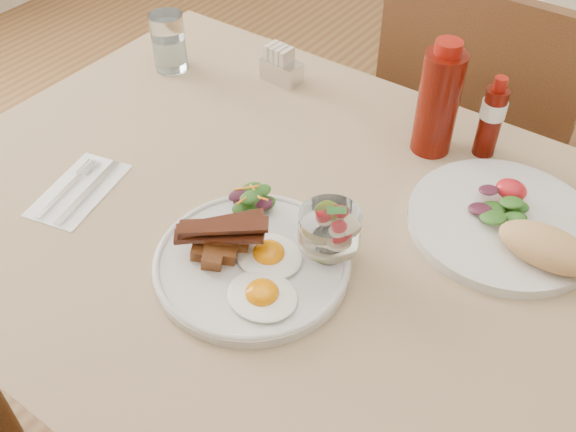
# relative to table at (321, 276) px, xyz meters

# --- Properties ---
(table) EXTENTS (1.33, 0.88, 0.75)m
(table) POSITION_rel_table_xyz_m (0.00, 0.00, 0.00)
(table) COLOR brown
(table) RESTS_ON ground
(chair_far) EXTENTS (0.42, 0.42, 0.93)m
(chair_far) POSITION_rel_table_xyz_m (0.00, 0.66, -0.14)
(chair_far) COLOR brown
(chair_far) RESTS_ON ground
(main_plate) EXTENTS (0.28, 0.28, 0.02)m
(main_plate) POSITION_rel_table_xyz_m (-0.05, -0.11, 0.10)
(main_plate) COLOR silver
(main_plate) RESTS_ON table
(fried_eggs) EXTENTS (0.16, 0.18, 0.03)m
(fried_eggs) POSITION_rel_table_xyz_m (-0.01, -0.12, 0.11)
(fried_eggs) COLOR white
(fried_eggs) RESTS_ON main_plate
(bacon_potato_pile) EXTENTS (0.13, 0.11, 0.06)m
(bacon_potato_pile) POSITION_rel_table_xyz_m (-0.09, -0.12, 0.13)
(bacon_potato_pile) COLOR brown
(bacon_potato_pile) RESTS_ON main_plate
(side_salad) EXTENTS (0.08, 0.07, 0.04)m
(side_salad) POSITION_rel_table_xyz_m (-0.11, -0.03, 0.12)
(side_salad) COLOR #194A13
(side_salad) RESTS_ON main_plate
(fruit_cup) EXTENTS (0.09, 0.09, 0.09)m
(fruit_cup) POSITION_rel_table_xyz_m (0.03, -0.04, 0.15)
(fruit_cup) COLOR white
(fruit_cup) RESTS_ON main_plate
(second_plate) EXTENTS (0.29, 0.29, 0.07)m
(second_plate) POSITION_rel_table_xyz_m (0.23, 0.17, 0.11)
(second_plate) COLOR silver
(second_plate) RESTS_ON table
(ketchup_bottle) EXTENTS (0.09, 0.09, 0.20)m
(ketchup_bottle) POSITION_rel_table_xyz_m (0.03, 0.29, 0.18)
(ketchup_bottle) COLOR #500B04
(ketchup_bottle) RESTS_ON table
(hot_sauce_bottle) EXTENTS (0.04, 0.04, 0.15)m
(hot_sauce_bottle) POSITION_rel_table_xyz_m (0.11, 0.33, 0.16)
(hot_sauce_bottle) COLOR #500B04
(hot_sauce_bottle) RESTS_ON table
(sugar_caddy) EXTENTS (0.08, 0.05, 0.07)m
(sugar_caddy) POSITION_rel_table_xyz_m (-0.31, 0.32, 0.12)
(sugar_caddy) COLOR silver
(sugar_caddy) RESTS_ON table
(water_glass) EXTENTS (0.07, 0.07, 0.11)m
(water_glass) POSITION_rel_table_xyz_m (-0.52, 0.23, 0.14)
(water_glass) COLOR white
(water_glass) RESTS_ON table
(napkin_cutlery) EXTENTS (0.13, 0.19, 0.01)m
(napkin_cutlery) POSITION_rel_table_xyz_m (-0.38, -0.14, 0.09)
(napkin_cutlery) COLOR white
(napkin_cutlery) RESTS_ON table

